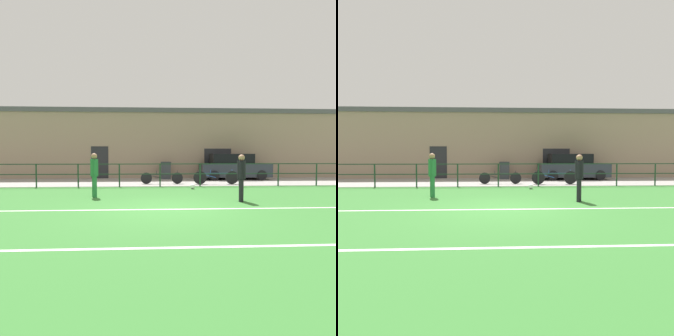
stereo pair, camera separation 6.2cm
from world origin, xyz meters
TOP-DOWN VIEW (x-y plane):
  - ground at (0.00, 0.00)m, footprint 60.00×44.00m
  - field_line_touchline at (0.00, -0.12)m, footprint 36.00×0.11m
  - field_line_hash at (0.00, -3.79)m, footprint 36.00×0.11m
  - pavement_strip at (0.00, 8.50)m, footprint 48.00×5.00m
  - perimeter_fence at (0.00, 6.00)m, footprint 36.07×0.07m
  - clubhouse_facade at (-0.00, 12.20)m, footprint 28.00×2.56m
  - player_goalkeeper at (2.65, 1.23)m, footprint 0.28×0.42m
  - player_striker at (-2.60, 2.58)m, footprint 0.29×0.44m
  - soccer_ball_match at (1.48, 4.96)m, footprint 0.24×0.24m
  - parked_car_red at (4.77, 9.87)m, footprint 4.28×1.84m
  - bicycle_parked_0 at (0.13, 7.20)m, footprint 2.26×0.04m
  - bicycle_parked_1 at (2.98, 6.83)m, footprint 2.41×0.04m
  - trash_bin_0 at (0.50, 10.23)m, footprint 0.64×0.54m

SIDE VIEW (x-z plane):
  - ground at x=0.00m, z-range -0.04..0.00m
  - field_line_touchline at x=0.00m, z-range 0.00..0.00m
  - field_line_hash at x=0.00m, z-range 0.00..0.00m
  - pavement_strip at x=0.00m, z-range 0.00..0.02m
  - soccer_ball_match at x=1.48m, z-range 0.00..0.24m
  - bicycle_parked_0 at x=0.13m, z-range -0.02..0.69m
  - bicycle_parked_1 at x=2.98m, z-range -0.01..0.78m
  - trash_bin_0 at x=0.50m, z-range 0.02..1.12m
  - perimeter_fence at x=0.00m, z-range 0.17..1.32m
  - parked_car_red at x=4.77m, z-range -0.02..1.58m
  - player_goalkeeper at x=2.65m, z-range 0.11..1.73m
  - player_striker at x=-2.60m, z-range 0.11..1.78m
  - clubhouse_facade at x=0.00m, z-range 0.01..4.63m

